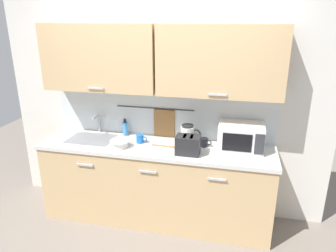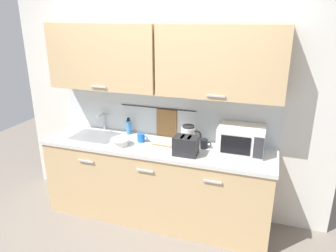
# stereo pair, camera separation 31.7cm
# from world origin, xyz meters

# --- Properties ---
(ground) EXTENTS (8.00, 8.00, 0.00)m
(ground) POSITION_xyz_m (0.00, 0.00, 0.00)
(ground) COLOR slate
(counter_unit) EXTENTS (2.53, 0.64, 0.90)m
(counter_unit) POSITION_xyz_m (-0.01, 0.30, 0.46)
(counter_unit) COLOR tan
(counter_unit) RESTS_ON ground
(back_wall_assembly) EXTENTS (3.70, 0.41, 2.50)m
(back_wall_assembly) POSITION_xyz_m (0.00, 0.53, 1.52)
(back_wall_assembly) COLOR silver
(back_wall_assembly) RESTS_ON ground
(sink_faucet) EXTENTS (0.09, 0.17, 0.22)m
(sink_faucet) POSITION_xyz_m (-0.76, 0.53, 1.04)
(sink_faucet) COLOR #B2B5BA
(sink_faucet) RESTS_ON counter_unit
(microwave) EXTENTS (0.46, 0.35, 0.27)m
(microwave) POSITION_xyz_m (0.89, 0.41, 1.04)
(microwave) COLOR white
(microwave) RESTS_ON counter_unit
(electric_kettle) EXTENTS (0.23, 0.16, 0.21)m
(electric_kettle) POSITION_xyz_m (0.32, 0.44, 1.00)
(electric_kettle) COLOR black
(electric_kettle) RESTS_ON counter_unit
(dish_soap_bottle) EXTENTS (0.06, 0.06, 0.20)m
(dish_soap_bottle) POSITION_xyz_m (-0.42, 0.52, 0.99)
(dish_soap_bottle) COLOR #3F8CD8
(dish_soap_bottle) RESTS_ON counter_unit
(mug_near_sink) EXTENTS (0.12, 0.08, 0.09)m
(mug_near_sink) POSITION_xyz_m (-0.18, 0.33, 0.95)
(mug_near_sink) COLOR blue
(mug_near_sink) RESTS_ON counter_unit
(mixing_bowl) EXTENTS (0.21, 0.21, 0.08)m
(mixing_bowl) POSITION_xyz_m (-0.36, 0.17, 0.94)
(mixing_bowl) COLOR silver
(mixing_bowl) RESTS_ON counter_unit
(toaster) EXTENTS (0.26, 0.17, 0.19)m
(toaster) POSITION_xyz_m (0.37, 0.16, 1.00)
(toaster) COLOR #232326
(toaster) RESTS_ON counter_unit
(mug_by_kettle) EXTENTS (0.12, 0.08, 0.09)m
(mug_by_kettle) POSITION_xyz_m (0.51, 0.38, 0.95)
(mug_by_kettle) COLOR black
(mug_by_kettle) RESTS_ON counter_unit
(wooden_spoon) EXTENTS (0.28, 0.04, 0.01)m
(wooden_spoon) POSITION_xyz_m (0.13, 0.28, 0.91)
(wooden_spoon) COLOR #9E7042
(wooden_spoon) RESTS_ON counter_unit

